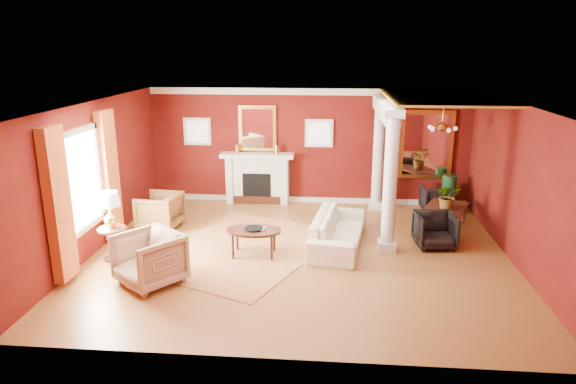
# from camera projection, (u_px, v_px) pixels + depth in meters

# --- Properties ---
(ground) EXTENTS (8.00, 8.00, 0.00)m
(ground) POSITION_uv_depth(u_px,v_px,m) (300.00, 254.00, 10.01)
(ground) COLOR brown
(ground) RESTS_ON ground
(room_shell) EXTENTS (8.04, 7.04, 2.92)m
(room_shell) POSITION_uv_depth(u_px,v_px,m) (300.00, 152.00, 9.45)
(room_shell) COLOR #59130C
(room_shell) RESTS_ON ground
(fireplace) EXTENTS (1.85, 0.42, 1.29)m
(fireplace) POSITION_uv_depth(u_px,v_px,m) (257.00, 178.00, 13.11)
(fireplace) COLOR silver
(fireplace) RESTS_ON ground
(overmantel_mirror) EXTENTS (0.95, 0.07, 1.15)m
(overmantel_mirror) POSITION_uv_depth(u_px,v_px,m) (257.00, 128.00, 12.90)
(overmantel_mirror) COLOR gold
(overmantel_mirror) RESTS_ON fireplace
(flank_window_left) EXTENTS (0.70, 0.07, 0.70)m
(flank_window_left) POSITION_uv_depth(u_px,v_px,m) (197.00, 131.00, 13.06)
(flank_window_left) COLOR silver
(flank_window_left) RESTS_ON room_shell
(flank_window_right) EXTENTS (0.70, 0.07, 0.70)m
(flank_window_right) POSITION_uv_depth(u_px,v_px,m) (319.00, 133.00, 12.81)
(flank_window_right) COLOR silver
(flank_window_right) RESTS_ON room_shell
(left_window) EXTENTS (0.21, 2.55, 2.60)m
(left_window) POSITION_uv_depth(u_px,v_px,m) (85.00, 187.00, 9.36)
(left_window) COLOR white
(left_window) RESTS_ON room_shell
(column_front) EXTENTS (0.36, 0.36, 2.80)m
(column_front) POSITION_uv_depth(u_px,v_px,m) (390.00, 181.00, 9.76)
(column_front) COLOR silver
(column_front) RESTS_ON ground
(column_back) EXTENTS (0.36, 0.36, 2.80)m
(column_back) POSITION_uv_depth(u_px,v_px,m) (378.00, 153.00, 12.34)
(column_back) COLOR silver
(column_back) RESTS_ON ground
(header_beam) EXTENTS (0.30, 3.20, 0.32)m
(header_beam) POSITION_uv_depth(u_px,v_px,m) (385.00, 108.00, 10.96)
(header_beam) COLOR silver
(header_beam) RESTS_ON column_front
(amber_ceiling) EXTENTS (2.30, 3.40, 0.04)m
(amber_ceiling) POSITION_uv_depth(u_px,v_px,m) (443.00, 98.00, 10.65)
(amber_ceiling) COLOR #EBB745
(amber_ceiling) RESTS_ON room_shell
(dining_mirror) EXTENTS (1.30, 0.07, 1.70)m
(dining_mirror) POSITION_uv_depth(u_px,v_px,m) (426.00, 145.00, 12.65)
(dining_mirror) COLOR gold
(dining_mirror) RESTS_ON room_shell
(chandelier) EXTENTS (0.60, 0.62, 0.75)m
(chandelier) POSITION_uv_depth(u_px,v_px,m) (442.00, 127.00, 10.87)
(chandelier) COLOR gold
(chandelier) RESTS_ON room_shell
(crown_trim) EXTENTS (8.00, 0.08, 0.16)m
(crown_trim) POSITION_uv_depth(u_px,v_px,m) (309.00, 92.00, 12.54)
(crown_trim) COLOR silver
(crown_trim) RESTS_ON room_shell
(base_trim) EXTENTS (8.00, 0.08, 0.12)m
(base_trim) POSITION_uv_depth(u_px,v_px,m) (308.00, 199.00, 13.30)
(base_trim) COLOR silver
(base_trim) RESTS_ON ground
(rug) EXTENTS (4.07, 4.55, 0.01)m
(rug) POSITION_uv_depth(u_px,v_px,m) (243.00, 249.00, 10.24)
(rug) COLOR maroon
(rug) RESTS_ON ground
(sofa) EXTENTS (0.99, 2.36, 0.89)m
(sofa) POSITION_uv_depth(u_px,v_px,m) (338.00, 225.00, 10.26)
(sofa) COLOR white
(sofa) RESTS_ON ground
(armchair_leopard) EXTENTS (0.90, 0.95, 0.87)m
(armchair_leopard) POSITION_uv_depth(u_px,v_px,m) (160.00, 209.00, 11.31)
(armchair_leopard) COLOR black
(armchair_leopard) RESTS_ON ground
(armchair_stripe) EXTENTS (1.31, 1.30, 0.99)m
(armchair_stripe) POSITION_uv_depth(u_px,v_px,m) (149.00, 257.00, 8.63)
(armchair_stripe) COLOR tan
(armchair_stripe) RESTS_ON ground
(coffee_table) EXTENTS (1.05, 1.05, 0.53)m
(coffee_table) POSITION_uv_depth(u_px,v_px,m) (254.00, 232.00, 9.81)
(coffee_table) COLOR black
(coffee_table) RESTS_ON ground
(coffee_book) EXTENTS (0.16, 0.04, 0.22)m
(coffee_book) POSITION_uv_depth(u_px,v_px,m) (256.00, 223.00, 9.79)
(coffee_book) COLOR black
(coffee_book) RESTS_ON coffee_table
(side_table) EXTENTS (0.53, 0.53, 1.33)m
(side_table) POSITION_uv_depth(u_px,v_px,m) (111.00, 215.00, 9.53)
(side_table) COLOR black
(side_table) RESTS_ON ground
(dining_table) EXTENTS (1.05, 1.54, 0.81)m
(dining_table) POSITION_uv_depth(u_px,v_px,m) (446.00, 213.00, 11.15)
(dining_table) COLOR black
(dining_table) RESTS_ON ground
(dining_chair_near) EXTENTS (0.82, 0.78, 0.77)m
(dining_chair_near) POSITION_uv_depth(u_px,v_px,m) (435.00, 229.00, 10.26)
(dining_chair_near) COLOR black
(dining_chair_near) RESTS_ON ground
(dining_chair_far) EXTENTS (0.74, 0.70, 0.71)m
(dining_chair_far) POSITION_uv_depth(u_px,v_px,m) (436.00, 197.00, 12.46)
(dining_chair_far) COLOR black
(dining_chair_far) RESTS_ON ground
(green_urn) EXTENTS (0.38, 0.38, 0.91)m
(green_urn) POSITION_uv_depth(u_px,v_px,m) (448.00, 197.00, 12.50)
(green_urn) COLOR #133C1A
(green_urn) RESTS_ON ground
(potted_plant) EXTENTS (0.62, 0.66, 0.44)m
(potted_plant) POSITION_uv_depth(u_px,v_px,m) (449.00, 185.00, 10.96)
(potted_plant) COLOR #26591E
(potted_plant) RESTS_ON dining_table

